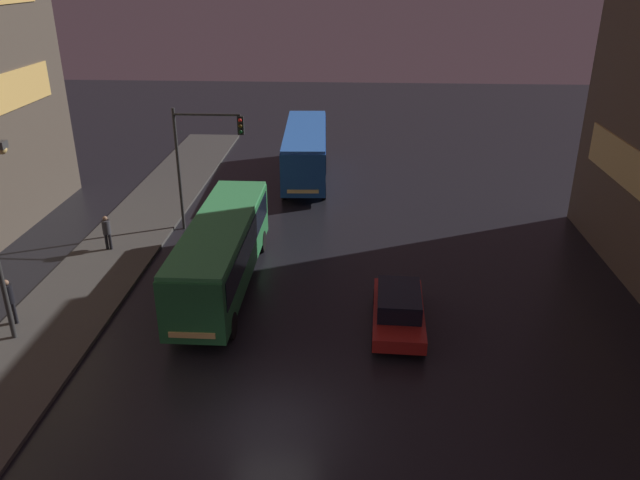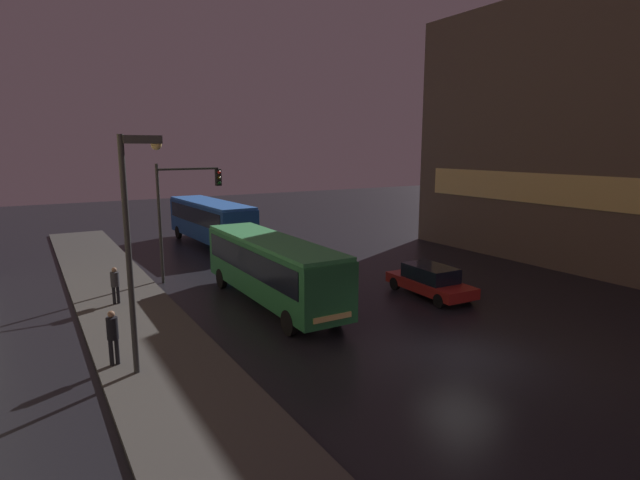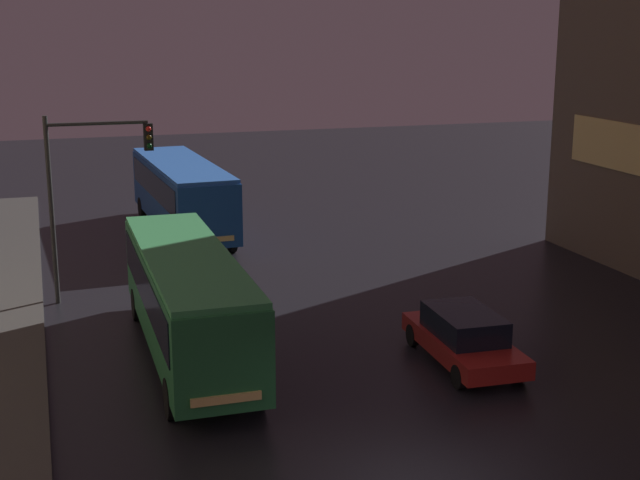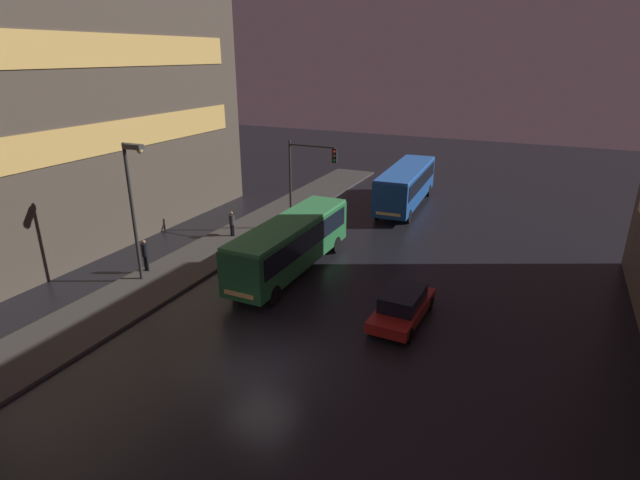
# 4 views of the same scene
# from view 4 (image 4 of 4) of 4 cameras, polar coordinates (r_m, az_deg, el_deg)

# --- Properties ---
(ground_plane) EXTENTS (120.00, 120.00, 0.00)m
(ground_plane) POSITION_cam_4_polar(r_m,az_deg,el_deg) (20.39, -6.84, -14.18)
(ground_plane) COLOR black
(sidewalk_left) EXTENTS (4.00, 48.00, 0.15)m
(sidewalk_left) POSITION_cam_4_polar(r_m,az_deg,el_deg) (32.27, -11.31, -0.74)
(sidewalk_left) COLOR #3D3A38
(sidewalk_left) RESTS_ON ground
(building_left_tower) EXTENTS (10.07, 25.92, 18.09)m
(building_left_tower) POSITION_cam_4_polar(r_m,az_deg,el_deg) (36.30, -28.29, 14.22)
(building_left_tower) COLOR #4C4238
(building_left_tower) RESTS_ON ground
(bus_near) EXTENTS (2.43, 10.49, 3.07)m
(bus_near) POSITION_cam_4_polar(r_m,az_deg,el_deg) (27.54, -3.32, -0.06)
(bus_near) COLOR #236B38
(bus_near) RESTS_ON ground
(bus_far) EXTENTS (3.09, 10.89, 3.22)m
(bus_far) POSITION_cam_4_polar(r_m,az_deg,el_deg) (40.31, 9.81, 6.48)
(bus_far) COLOR #194793
(bus_far) RESTS_ON ground
(car_taxi) EXTENTS (2.06, 4.74, 1.49)m
(car_taxi) POSITION_cam_4_polar(r_m,az_deg,el_deg) (23.31, 9.41, -7.38)
(car_taxi) COLOR maroon
(car_taxi) RESTS_ON ground
(pedestrian_near) EXTENTS (0.39, 0.39, 1.82)m
(pedestrian_near) POSITION_cam_4_polar(r_m,az_deg,el_deg) (29.27, -19.37, -1.37)
(pedestrian_near) COLOR black
(pedestrian_near) RESTS_ON sidewalk_left
(pedestrian_mid) EXTENTS (0.41, 0.41, 1.68)m
(pedestrian_mid) POSITION_cam_4_polar(r_m,az_deg,el_deg) (33.51, -10.04, 2.10)
(pedestrian_mid) COLOR black
(pedestrian_mid) RESTS_ON sidewalk_left
(traffic_light_main) EXTENTS (3.48, 0.35, 6.28)m
(traffic_light_main) POSITION_cam_4_polar(r_m,az_deg,el_deg) (33.23, -1.63, 7.83)
(traffic_light_main) COLOR #2D2D2D
(traffic_light_main) RESTS_ON ground
(street_lamp_sidewalk) EXTENTS (1.25, 0.36, 7.32)m
(street_lamp_sidewalk) POSITION_cam_4_polar(r_m,az_deg,el_deg) (26.99, -20.54, 5.21)
(street_lamp_sidewalk) COLOR #2D2D2D
(street_lamp_sidewalk) RESTS_ON sidewalk_left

